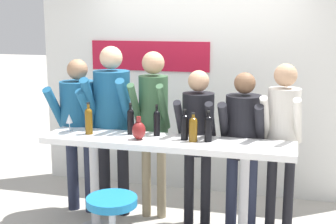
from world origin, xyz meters
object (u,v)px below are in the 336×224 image
person_left (112,112)px  decorative_vase (139,130)px  tasting_table (166,157)px  wine_glass_0 (69,119)px  wine_bottle_5 (208,127)px  wine_bottle_1 (193,128)px  person_right (283,129)px  person_center (198,131)px  bar_stool (112,220)px  person_far_left (79,120)px  person_center_left (153,115)px  wine_bottle_4 (185,126)px  wine_bottle_0 (157,122)px  wine_bottle_2 (89,120)px  person_center_right (243,135)px  wine_bottle_3 (131,120)px

person_left → decorative_vase: size_ratio=8.37×
tasting_table → wine_glass_0: wine_glass_0 is taller
person_left → wine_bottle_5: size_ratio=6.30×
wine_bottle_1 → person_right: bearing=29.0°
wine_bottle_1 → wine_bottle_5: bearing=14.3°
person_center → bar_stool: bearing=-118.9°
person_far_left → wine_bottle_5: (1.49, -0.37, 0.09)m
person_center_left → wine_bottle_4: bearing=-46.3°
wine_bottle_0 → wine_bottle_4: bearing=-15.6°
person_right → wine_bottle_2: (-1.85, -0.43, 0.08)m
person_far_left → person_center_right: bearing=2.6°
bar_stool → wine_glass_0: bearing=136.2°
decorative_vase → wine_bottle_1: bearing=7.0°
person_center_right → tasting_table: bearing=-148.4°
person_center_left → person_right: (1.32, -0.01, -0.06)m
person_center_left → wine_bottle_1: person_center_left is taller
person_left → wine_glass_0: size_ratio=10.40×
person_left → person_center_right: bearing=-5.7°
person_far_left → wine_bottle_2: (0.30, -0.40, 0.10)m
person_center_left → wine_glass_0: size_ratio=10.12×
wine_bottle_3 → wine_glass_0: bearing=-175.8°
wine_bottle_1 → wine_glass_0: bearing=177.3°
person_right → wine_bottle_1: size_ratio=6.26×
tasting_table → person_far_left: size_ratio=1.41×
person_right → wine_bottle_0: bearing=-159.1°
wine_bottle_3 → wine_bottle_5: (0.79, -0.07, -0.01)m
tasting_table → person_left: (-0.71, 0.41, 0.31)m
wine_bottle_5 → wine_glass_0: bearing=179.0°
person_right → wine_bottle_3: size_ratio=5.44×
wine_bottle_4 → decorative_vase: wine_bottle_4 is taller
person_left → wine_glass_0: person_left is taller
person_center_left → wine_glass_0: person_center_left is taller
wine_bottle_5 → wine_glass_0: wine_bottle_5 is taller
wine_bottle_0 → bar_stool: bearing=-103.2°
person_center_left → wine_glass_0: bearing=-155.5°
person_center_left → wine_bottle_0: bearing=-70.2°
person_far_left → person_center_right: size_ratio=1.05×
person_center_right → wine_bottle_1: size_ratio=5.92×
wine_bottle_0 → wine_bottle_5: (0.52, -0.09, -0.00)m
person_far_left → wine_bottle_5: person_far_left is taller
person_center → wine_bottle_1: bearing=-86.3°
decorative_vase → wine_glass_0: bearing=171.1°
person_center_right → wine_bottle_4: 0.64m
person_center_right → wine_bottle_0: person_center_right is taller
person_center_left → person_right: size_ratio=1.05×
wine_glass_0 → person_left: bearing=48.0°
bar_stool → person_center: bearing=62.2°
wine_bottle_4 → wine_glass_0: 1.20m
bar_stool → wine_bottle_4: wine_bottle_4 is taller
person_left → wine_bottle_4: bearing=-28.5°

